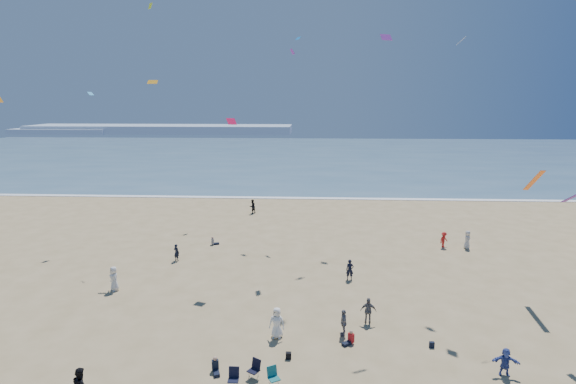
{
  "coord_description": "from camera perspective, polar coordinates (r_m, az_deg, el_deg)",
  "views": [
    {
      "loc": [
        3.32,
        -18.04,
        14.02
      ],
      "look_at": [
        2.0,
        8.0,
        8.61
      ],
      "focal_mm": 28.0,
      "sensor_mm": 36.0,
      "label": 1
    }
  ],
  "objects": [
    {
      "name": "surf_line",
      "position": [
        64.66,
        -0.11,
        -0.76
      ],
      "size": [
        220.0,
        1.2,
        0.08
      ],
      "primitive_type": "cube",
      "color": "white",
      "rests_on": "ground"
    },
    {
      "name": "kites_aloft",
      "position": [
        31.71,
        16.13,
        13.4
      ],
      "size": [
        40.01,
        44.12,
        24.9
      ],
      "color": "#D0F01A",
      "rests_on": "ground"
    },
    {
      "name": "standing_flyers",
      "position": [
        33.08,
        3.46,
        -11.75
      ],
      "size": [
        30.43,
        42.16,
        1.9
      ],
      "color": "black",
      "rests_on": "ground"
    },
    {
      "name": "chair_cluster",
      "position": [
        24.25,
        -4.39,
        -22.2
      ],
      "size": [
        2.71,
        1.51,
        1.0
      ],
      "color": "black",
      "rests_on": "ground"
    },
    {
      "name": "headland_near",
      "position": [
        210.59,
        -26.7,
        6.94
      ],
      "size": [
        40.0,
        14.0,
        2.0
      ],
      "primitive_type": "cube",
      "color": "#7A8EA8",
      "rests_on": "ground"
    },
    {
      "name": "headland_far",
      "position": [
        198.81,
        -15.82,
        7.7
      ],
      "size": [
        110.0,
        20.0,
        3.2
      ],
      "primitive_type": "cube",
      "color": "#7A8EA8",
      "rests_on": "ground"
    },
    {
      "name": "seated_group",
      "position": [
        25.35,
        -1.65,
        -20.73
      ],
      "size": [
        12.98,
        32.76,
        0.84
      ],
      "color": "silver",
      "rests_on": "ground"
    },
    {
      "name": "black_backpack",
      "position": [
        26.26,
        0.06,
        -20.06
      ],
      "size": [
        0.3,
        0.22,
        0.38
      ],
      "primitive_type": "cube",
      "color": "black",
      "rests_on": "ground"
    },
    {
      "name": "navy_bag",
      "position": [
        28.49,
        17.79,
        -17.97
      ],
      "size": [
        0.28,
        0.18,
        0.34
      ],
      "primitive_type": "cube",
      "color": "black",
      "rests_on": "ground"
    },
    {
      "name": "ocean",
      "position": [
        113.95,
        1.21,
        4.67
      ],
      "size": [
        220.0,
        100.0,
        0.06
      ],
      "primitive_type": "cube",
      "color": "#476B84",
      "rests_on": "ground"
    }
  ]
}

